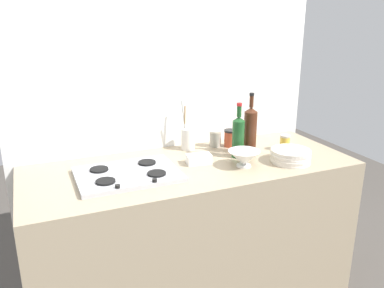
% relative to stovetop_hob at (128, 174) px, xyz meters
% --- Properties ---
extents(counter_block, '(1.80, 0.70, 0.90)m').
position_rel_stovetop_hob_xyz_m(counter_block, '(0.37, 0.03, -0.46)').
color(counter_block, tan).
rests_on(counter_block, ground).
extents(backsplash_panel, '(1.90, 0.06, 2.17)m').
position_rel_stovetop_hob_xyz_m(backsplash_panel, '(0.37, 0.41, 0.17)').
color(backsplash_panel, white).
rests_on(backsplash_panel, ground).
extents(stovetop_hob, '(0.51, 0.37, 0.04)m').
position_rel_stovetop_hob_xyz_m(stovetop_hob, '(0.00, 0.00, 0.00)').
color(stovetop_hob, '#B2B2B7').
rests_on(stovetop_hob, counter_block).
extents(plate_stack, '(0.22, 0.23, 0.07)m').
position_rel_stovetop_hob_xyz_m(plate_stack, '(0.89, -0.14, 0.02)').
color(plate_stack, silver).
rests_on(plate_stack, counter_block).
extents(wine_bottle_leftmost, '(0.07, 0.07, 0.32)m').
position_rel_stovetop_hob_xyz_m(wine_bottle_leftmost, '(0.66, 0.04, 0.11)').
color(wine_bottle_leftmost, '#19471E').
rests_on(wine_bottle_leftmost, counter_block).
extents(wine_bottle_mid_left, '(0.08, 0.08, 0.36)m').
position_rel_stovetop_hob_xyz_m(wine_bottle_mid_left, '(0.75, 0.07, 0.13)').
color(wine_bottle_mid_left, '#472314').
rests_on(wine_bottle_mid_left, counter_block).
extents(mixing_bowl, '(0.17, 0.17, 0.09)m').
position_rel_stovetop_hob_xyz_m(mixing_bowl, '(0.61, -0.10, 0.04)').
color(mixing_bowl, white).
rests_on(mixing_bowl, counter_block).
extents(butter_dish, '(0.14, 0.10, 0.05)m').
position_rel_stovetop_hob_xyz_m(butter_dish, '(0.41, 0.03, 0.01)').
color(butter_dish, white).
rests_on(butter_dish, counter_block).
extents(utensil_crock, '(0.08, 0.08, 0.30)m').
position_rel_stovetop_hob_xyz_m(utensil_crock, '(0.45, 0.28, 0.06)').
color(utensil_crock, silver).
rests_on(utensil_crock, counter_block).
extents(condiment_jar_front, '(0.06, 0.06, 0.09)m').
position_rel_stovetop_hob_xyz_m(condiment_jar_front, '(0.98, 0.04, 0.03)').
color(condiment_jar_front, gold).
rests_on(condiment_jar_front, counter_block).
extents(condiment_jar_rear, '(0.08, 0.08, 0.11)m').
position_rel_stovetop_hob_xyz_m(condiment_jar_rear, '(0.71, 0.23, 0.04)').
color(condiment_jar_rear, '#C64C2D').
rests_on(condiment_jar_rear, counter_block).
extents(condiment_jar_spare, '(0.07, 0.07, 0.10)m').
position_rel_stovetop_hob_xyz_m(condiment_jar_spare, '(0.62, 0.27, 0.04)').
color(condiment_jar_spare, '#9E998C').
rests_on(condiment_jar_spare, counter_block).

